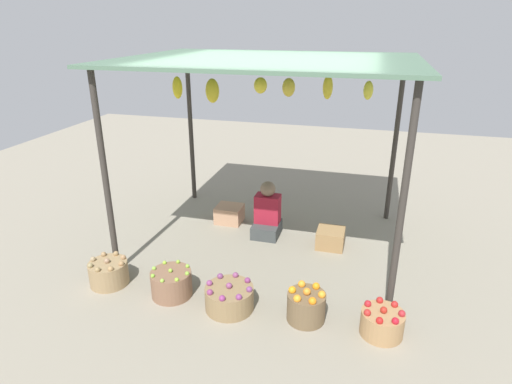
# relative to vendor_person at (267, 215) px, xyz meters

# --- Properties ---
(ground_plane) EXTENTS (14.00, 14.00, 0.00)m
(ground_plane) POSITION_rel_vendor_person_xyz_m (0.05, -0.20, -0.30)
(ground_plane) COLOR gray
(market_stall_structure) EXTENTS (3.44, 2.68, 2.40)m
(market_stall_structure) POSITION_rel_vendor_person_xyz_m (0.05, -0.19, 1.93)
(market_stall_structure) COLOR #38332D
(market_stall_structure) RESTS_ON ground
(vendor_person) EXTENTS (0.36, 0.44, 0.78)m
(vendor_person) POSITION_rel_vendor_person_xyz_m (0.00, 0.00, 0.00)
(vendor_person) COLOR #3B4040
(vendor_person) RESTS_ON ground
(basket_potatoes) EXTENTS (0.43, 0.43, 0.32)m
(basket_potatoes) POSITION_rel_vendor_person_xyz_m (-1.45, -1.66, -0.16)
(basket_potatoes) COLOR #987C55
(basket_potatoes) RESTS_ON ground
(basket_limes) EXTENTS (0.44, 0.44, 0.33)m
(basket_limes) POSITION_rel_vendor_person_xyz_m (-0.66, -1.68, -0.15)
(basket_limes) COLOR brown
(basket_limes) RESTS_ON ground
(basket_purple_onions) EXTENTS (0.51, 0.51, 0.31)m
(basket_purple_onions) POSITION_rel_vendor_person_xyz_m (0.02, -1.74, -0.17)
(basket_purple_onions) COLOR olive
(basket_purple_onions) RESTS_ON ground
(basket_oranges) EXTENTS (0.38, 0.38, 0.37)m
(basket_oranges) POSITION_rel_vendor_person_xyz_m (0.82, -1.71, -0.14)
(basket_oranges) COLOR brown
(basket_oranges) RESTS_ON ground
(basket_red_apples) EXTENTS (0.41, 0.41, 0.31)m
(basket_red_apples) POSITION_rel_vendor_person_xyz_m (1.56, -1.73, -0.17)
(basket_red_apples) COLOR #A87F52
(basket_red_apples) RESTS_ON ground
(wooden_crate_near_vendor) EXTENTS (0.36, 0.36, 0.24)m
(wooden_crate_near_vendor) POSITION_rel_vendor_person_xyz_m (0.90, -0.12, -0.18)
(wooden_crate_near_vendor) COLOR #9B7549
(wooden_crate_near_vendor) RESTS_ON ground
(wooden_crate_stacked_rear) EXTENTS (0.38, 0.35, 0.25)m
(wooden_crate_stacked_rear) POSITION_rel_vendor_person_xyz_m (-0.64, 0.25, -0.17)
(wooden_crate_stacked_rear) COLOR tan
(wooden_crate_stacked_rear) RESTS_ON ground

